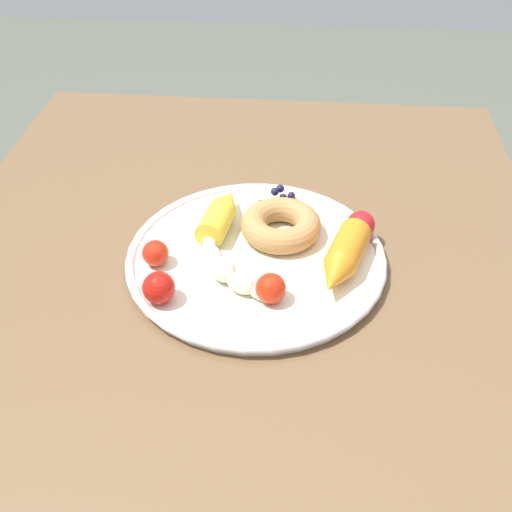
{
  "coord_description": "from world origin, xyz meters",
  "views": [
    {
      "loc": [
        0.68,
        0.08,
        1.28
      ],
      "look_at": [
        0.03,
        0.02,
        0.75
      ],
      "focal_mm": 44.42,
      "sensor_mm": 36.0,
      "label": 1
    }
  ],
  "objects_px": {
    "carrot_orange": "(343,259)",
    "tomato_mid": "(159,288)",
    "tomato_far": "(155,253)",
    "tomato_near": "(361,225)",
    "dining_table": "(243,301)",
    "banana": "(228,269)",
    "tomato_extra": "(271,288)",
    "plate": "(256,258)",
    "donut": "(281,225)",
    "carrot_yellow": "(221,214)",
    "blueberry_pile": "(280,201)"
  },
  "relations": [
    {
      "from": "donut",
      "to": "tomato_mid",
      "type": "height_order",
      "value": "tomato_mid"
    },
    {
      "from": "donut",
      "to": "blueberry_pile",
      "type": "xyz_separation_m",
      "value": [
        -0.07,
        -0.01,
        -0.01
      ]
    },
    {
      "from": "blueberry_pile",
      "to": "tomato_far",
      "type": "relative_size",
      "value": 1.59
    },
    {
      "from": "tomato_near",
      "to": "tomato_extra",
      "type": "height_order",
      "value": "same"
    },
    {
      "from": "dining_table",
      "to": "tomato_near",
      "type": "relative_size",
      "value": 23.68
    },
    {
      "from": "tomato_extra",
      "to": "carrot_yellow",
      "type": "bearing_deg",
      "value": -151.52
    },
    {
      "from": "carrot_yellow",
      "to": "tomato_far",
      "type": "bearing_deg",
      "value": -38.79
    },
    {
      "from": "carrot_orange",
      "to": "tomato_mid",
      "type": "relative_size",
      "value": 3.29
    },
    {
      "from": "dining_table",
      "to": "tomato_far",
      "type": "bearing_deg",
      "value": -60.35
    },
    {
      "from": "tomato_extra",
      "to": "plate",
      "type": "bearing_deg",
      "value": -163.26
    },
    {
      "from": "carrot_orange",
      "to": "carrot_yellow",
      "type": "bearing_deg",
      "value": -117.8
    },
    {
      "from": "carrot_yellow",
      "to": "tomato_mid",
      "type": "distance_m",
      "value": 0.17
    },
    {
      "from": "carrot_yellow",
      "to": "tomato_near",
      "type": "bearing_deg",
      "value": 87.47
    },
    {
      "from": "banana",
      "to": "blueberry_pile",
      "type": "xyz_separation_m",
      "value": [
        -0.16,
        0.06,
        -0.01
      ]
    },
    {
      "from": "dining_table",
      "to": "tomato_extra",
      "type": "distance_m",
      "value": 0.18
    },
    {
      "from": "plate",
      "to": "carrot_orange",
      "type": "bearing_deg",
      "value": 78.07
    },
    {
      "from": "dining_table",
      "to": "donut",
      "type": "distance_m",
      "value": 0.14
    },
    {
      "from": "donut",
      "to": "tomato_extra",
      "type": "xyz_separation_m",
      "value": [
        0.13,
        -0.01,
        0.0
      ]
    },
    {
      "from": "carrot_orange",
      "to": "tomato_far",
      "type": "relative_size",
      "value": 3.85
    },
    {
      "from": "tomato_far",
      "to": "tomato_extra",
      "type": "distance_m",
      "value": 0.16
    },
    {
      "from": "plate",
      "to": "donut",
      "type": "bearing_deg",
      "value": 148.17
    },
    {
      "from": "tomato_far",
      "to": "tomato_near",
      "type": "bearing_deg",
      "value": 107.2
    },
    {
      "from": "dining_table",
      "to": "tomato_mid",
      "type": "relative_size",
      "value": 22.66
    },
    {
      "from": "plate",
      "to": "tomato_near",
      "type": "height_order",
      "value": "tomato_near"
    },
    {
      "from": "banana",
      "to": "blueberry_pile",
      "type": "distance_m",
      "value": 0.17
    },
    {
      "from": "blueberry_pile",
      "to": "tomato_near",
      "type": "xyz_separation_m",
      "value": [
        0.07,
        0.11,
        0.01
      ]
    },
    {
      "from": "carrot_orange",
      "to": "tomato_mid",
      "type": "bearing_deg",
      "value": -72.09
    },
    {
      "from": "dining_table",
      "to": "tomato_near",
      "type": "bearing_deg",
      "value": 97.88
    },
    {
      "from": "tomato_mid",
      "to": "tomato_far",
      "type": "xyz_separation_m",
      "value": [
        -0.07,
        -0.02,
        -0.0
      ]
    },
    {
      "from": "banana",
      "to": "carrot_yellow",
      "type": "bearing_deg",
      "value": -168.06
    },
    {
      "from": "donut",
      "to": "plate",
      "type": "bearing_deg",
      "value": -31.83
    },
    {
      "from": "carrot_yellow",
      "to": "blueberry_pile",
      "type": "bearing_deg",
      "value": 125.81
    },
    {
      "from": "tomato_mid",
      "to": "donut",
      "type": "bearing_deg",
      "value": 135.86
    },
    {
      "from": "plate",
      "to": "tomato_mid",
      "type": "xyz_separation_m",
      "value": [
        0.09,
        -0.11,
        0.02
      ]
    },
    {
      "from": "carrot_orange",
      "to": "tomato_near",
      "type": "bearing_deg",
      "value": 161.63
    },
    {
      "from": "tomato_far",
      "to": "tomato_extra",
      "type": "xyz_separation_m",
      "value": [
        0.06,
        0.15,
        0.0
      ]
    },
    {
      "from": "plate",
      "to": "tomato_extra",
      "type": "height_order",
      "value": "tomato_extra"
    },
    {
      "from": "carrot_yellow",
      "to": "blueberry_pile",
      "type": "xyz_separation_m",
      "value": [
        -0.06,
        0.08,
        -0.01
      ]
    },
    {
      "from": "banana",
      "to": "carrot_yellow",
      "type": "height_order",
      "value": "carrot_yellow"
    },
    {
      "from": "plate",
      "to": "blueberry_pile",
      "type": "xyz_separation_m",
      "value": [
        -0.12,
        0.02,
        0.01
      ]
    },
    {
      "from": "dining_table",
      "to": "tomato_far",
      "type": "relative_size",
      "value": 26.49
    },
    {
      "from": "banana",
      "to": "carrot_yellow",
      "type": "distance_m",
      "value": 0.11
    },
    {
      "from": "tomato_mid",
      "to": "tomato_extra",
      "type": "height_order",
      "value": "tomato_mid"
    },
    {
      "from": "dining_table",
      "to": "banana",
      "type": "height_order",
      "value": "banana"
    },
    {
      "from": "banana",
      "to": "tomato_near",
      "type": "relative_size",
      "value": 3.32
    },
    {
      "from": "banana",
      "to": "tomato_near",
      "type": "height_order",
      "value": "tomato_near"
    },
    {
      "from": "plate",
      "to": "blueberry_pile",
      "type": "bearing_deg",
      "value": 168.59
    },
    {
      "from": "plate",
      "to": "tomato_near",
      "type": "relative_size",
      "value": 8.86
    },
    {
      "from": "blueberry_pile",
      "to": "tomato_mid",
      "type": "xyz_separation_m",
      "value": [
        0.22,
        -0.13,
        0.01
      ]
    },
    {
      "from": "donut",
      "to": "tomato_far",
      "type": "xyz_separation_m",
      "value": [
        0.07,
        -0.16,
        0.0
      ]
    }
  ]
}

